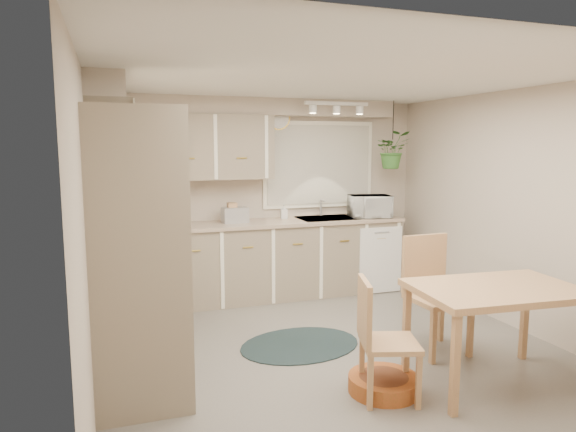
% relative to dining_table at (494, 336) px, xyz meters
% --- Properties ---
extents(floor, '(4.20, 4.20, 0.00)m').
position_rel_dining_table_xyz_m(floor, '(-0.91, 0.99, -0.39)').
color(floor, '#68645B').
rests_on(floor, ground).
extents(ceiling, '(4.20, 4.20, 0.00)m').
position_rel_dining_table_xyz_m(ceiling, '(-0.91, 0.99, 2.01)').
color(ceiling, silver).
rests_on(ceiling, wall_back).
extents(wall_back, '(4.00, 0.04, 2.40)m').
position_rel_dining_table_xyz_m(wall_back, '(-0.91, 3.09, 0.81)').
color(wall_back, '#B6A797').
rests_on(wall_back, floor).
extents(wall_front, '(4.00, 0.04, 2.40)m').
position_rel_dining_table_xyz_m(wall_front, '(-0.91, -1.11, 0.81)').
color(wall_front, '#B6A797').
rests_on(wall_front, floor).
extents(wall_left, '(0.04, 4.20, 2.40)m').
position_rel_dining_table_xyz_m(wall_left, '(-2.91, 0.99, 0.81)').
color(wall_left, '#B6A797').
rests_on(wall_left, floor).
extents(wall_right, '(0.04, 4.20, 2.40)m').
position_rel_dining_table_xyz_m(wall_right, '(1.09, 0.99, 0.81)').
color(wall_right, '#B6A797').
rests_on(wall_right, floor).
extents(base_cab_left, '(0.60, 1.85, 0.90)m').
position_rel_dining_table_xyz_m(base_cab_left, '(-2.61, 1.86, 0.06)').
color(base_cab_left, gray).
rests_on(base_cab_left, floor).
extents(base_cab_back, '(3.60, 0.60, 0.90)m').
position_rel_dining_table_xyz_m(base_cab_back, '(-1.11, 2.79, 0.06)').
color(base_cab_back, gray).
rests_on(base_cab_back, floor).
extents(counter_left, '(0.64, 1.89, 0.04)m').
position_rel_dining_table_xyz_m(counter_left, '(-2.60, 1.86, 0.53)').
color(counter_left, tan).
rests_on(counter_left, base_cab_left).
extents(counter_back, '(3.64, 0.64, 0.04)m').
position_rel_dining_table_xyz_m(counter_back, '(-1.11, 2.78, 0.53)').
color(counter_back, tan).
rests_on(counter_back, base_cab_back).
extents(oven_stack, '(0.65, 0.65, 2.10)m').
position_rel_dining_table_xyz_m(oven_stack, '(-2.58, 0.61, 0.66)').
color(oven_stack, gray).
rests_on(oven_stack, floor).
extents(wall_oven_face, '(0.02, 0.56, 0.58)m').
position_rel_dining_table_xyz_m(wall_oven_face, '(-2.26, 0.61, 0.66)').
color(wall_oven_face, white).
rests_on(wall_oven_face, oven_stack).
extents(upper_cab_left, '(0.35, 2.00, 0.75)m').
position_rel_dining_table_xyz_m(upper_cab_left, '(-2.73, 1.99, 1.44)').
color(upper_cab_left, gray).
rests_on(upper_cab_left, wall_left).
extents(upper_cab_back, '(2.00, 0.35, 0.75)m').
position_rel_dining_table_xyz_m(upper_cab_back, '(-1.91, 2.91, 1.44)').
color(upper_cab_back, gray).
rests_on(upper_cab_back, wall_back).
extents(soffit_left, '(0.30, 2.00, 0.20)m').
position_rel_dining_table_xyz_m(soffit_left, '(-2.76, 1.99, 1.91)').
color(soffit_left, '#B6A797').
rests_on(soffit_left, wall_left).
extents(soffit_back, '(3.60, 0.30, 0.20)m').
position_rel_dining_table_xyz_m(soffit_back, '(-1.11, 2.94, 1.91)').
color(soffit_back, '#B6A797').
rests_on(soffit_back, wall_back).
extents(cooktop, '(0.52, 0.58, 0.02)m').
position_rel_dining_table_xyz_m(cooktop, '(-2.59, 1.29, 0.56)').
color(cooktop, white).
rests_on(cooktop, counter_left).
extents(range_hood, '(0.40, 0.60, 0.14)m').
position_rel_dining_table_xyz_m(range_hood, '(-2.61, 1.29, 1.01)').
color(range_hood, white).
rests_on(range_hood, upper_cab_left).
extents(window_blinds, '(1.40, 0.02, 1.00)m').
position_rel_dining_table_xyz_m(window_blinds, '(-0.21, 3.06, 1.21)').
color(window_blinds, beige).
rests_on(window_blinds, wall_back).
extents(window_frame, '(1.50, 0.02, 1.10)m').
position_rel_dining_table_xyz_m(window_frame, '(-0.21, 3.07, 1.21)').
color(window_frame, white).
rests_on(window_frame, wall_back).
extents(sink, '(0.70, 0.48, 0.10)m').
position_rel_dining_table_xyz_m(sink, '(-0.21, 2.79, 0.51)').
color(sink, '#A9ABB1').
rests_on(sink, counter_back).
extents(dishwasher_front, '(0.58, 0.02, 0.83)m').
position_rel_dining_table_xyz_m(dishwasher_front, '(0.39, 2.48, 0.04)').
color(dishwasher_front, white).
rests_on(dishwasher_front, base_cab_back).
extents(track_light_bar, '(0.80, 0.04, 0.04)m').
position_rel_dining_table_xyz_m(track_light_bar, '(-0.21, 2.54, 1.94)').
color(track_light_bar, white).
rests_on(track_light_bar, ceiling).
extents(wall_clock, '(0.30, 0.03, 0.30)m').
position_rel_dining_table_xyz_m(wall_clock, '(-0.76, 3.06, 1.79)').
color(wall_clock, gold).
rests_on(wall_clock, wall_back).
extents(dining_table, '(1.30, 0.93, 0.78)m').
position_rel_dining_table_xyz_m(dining_table, '(0.00, 0.00, 0.00)').
color(dining_table, tan).
rests_on(dining_table, floor).
extents(chair_left, '(0.52, 0.52, 0.89)m').
position_rel_dining_table_xyz_m(chair_left, '(-0.88, 0.06, 0.06)').
color(chair_left, tan).
rests_on(chair_left, floor).
extents(chair_back, '(0.51, 0.51, 1.04)m').
position_rel_dining_table_xyz_m(chair_back, '(-0.03, 0.68, 0.13)').
color(chair_back, tan).
rests_on(chair_back, floor).
extents(braided_rug, '(1.24, 0.99, 0.01)m').
position_rel_dining_table_xyz_m(braided_rug, '(-1.15, 1.21, -0.38)').
color(braided_rug, black).
rests_on(braided_rug, floor).
extents(pet_bed, '(0.57, 0.57, 0.12)m').
position_rel_dining_table_xyz_m(pet_bed, '(-0.87, 0.16, -0.33)').
color(pet_bed, '#A64721').
rests_on(pet_bed, floor).
extents(microwave, '(0.55, 0.37, 0.34)m').
position_rel_dining_table_xyz_m(microwave, '(0.34, 2.69, 0.72)').
color(microwave, white).
rests_on(microwave, counter_back).
extents(soap_bottle, '(0.10, 0.19, 0.08)m').
position_rel_dining_table_xyz_m(soap_bottle, '(-0.72, 2.94, 0.59)').
color(soap_bottle, white).
rests_on(soap_bottle, counter_back).
extents(hanging_plant, '(0.54, 0.57, 0.37)m').
position_rel_dining_table_xyz_m(hanging_plant, '(0.64, 2.69, 1.34)').
color(hanging_plant, '#356C2B').
rests_on(hanging_plant, ceiling).
extents(coffee_maker, '(0.18, 0.21, 0.29)m').
position_rel_dining_table_xyz_m(coffee_maker, '(-2.13, 2.79, 0.69)').
color(coffee_maker, black).
rests_on(coffee_maker, counter_back).
extents(toaster, '(0.31, 0.19, 0.18)m').
position_rel_dining_table_xyz_m(toaster, '(-1.38, 2.81, 0.64)').
color(toaster, '#A9ABB1').
rests_on(toaster, counter_back).
extents(knife_block, '(0.11, 0.11, 0.23)m').
position_rel_dining_table_xyz_m(knife_block, '(-1.40, 2.84, 0.67)').
color(knife_block, tan).
rests_on(knife_block, counter_back).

